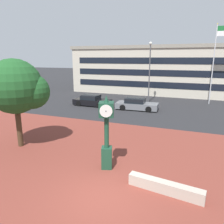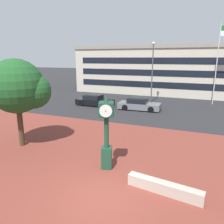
# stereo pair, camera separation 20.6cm
# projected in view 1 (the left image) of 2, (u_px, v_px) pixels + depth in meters

# --- Properties ---
(ground_plane) EXTENTS (200.00, 200.00, 0.00)m
(ground_plane) POSITION_uv_depth(u_px,v_px,m) (103.00, 196.00, 9.01)
(ground_plane) COLOR #262628
(plaza_brick_paving) EXTENTS (44.00, 13.90, 0.01)m
(plaza_brick_paving) POSITION_uv_depth(u_px,v_px,m) (125.00, 164.00, 11.68)
(plaza_brick_paving) COLOR brown
(plaza_brick_paving) RESTS_ON ground
(planter_wall) EXTENTS (3.22, 0.85, 0.50)m
(planter_wall) POSITION_uv_depth(u_px,v_px,m) (165.00, 187.00, 9.18)
(planter_wall) COLOR #ADA393
(planter_wall) RESTS_ON ground
(street_clock) EXTENTS (0.90, 0.92, 3.82)m
(street_clock) POSITION_uv_depth(u_px,v_px,m) (107.00, 131.00, 10.83)
(street_clock) COLOR #19422D
(street_clock) RESTS_ON ground
(plaza_tree) EXTENTS (3.61, 3.36, 5.55)m
(plaza_tree) POSITION_uv_depth(u_px,v_px,m) (18.00, 88.00, 13.27)
(plaza_tree) COLOR #42301E
(plaza_tree) RESTS_ON ground
(car_street_near) EXTENTS (4.61, 2.04, 1.28)m
(car_street_near) POSITION_uv_depth(u_px,v_px,m) (137.00, 104.00, 23.89)
(car_street_near) COLOR slate
(car_street_near) RESTS_ON ground
(car_street_mid) EXTENTS (4.47, 2.10, 1.28)m
(car_street_mid) POSITION_uv_depth(u_px,v_px,m) (92.00, 101.00, 25.91)
(car_street_mid) COLOR black
(car_street_mid) RESTS_ON ground
(flagpole_primary) EXTENTS (1.79, 0.14, 9.40)m
(flagpole_primary) POSITION_uv_depth(u_px,v_px,m) (216.00, 57.00, 25.58)
(flagpole_primary) COLOR silver
(flagpole_primary) RESTS_ON ground
(civic_building) EXTENTS (27.31, 15.79, 7.38)m
(civic_building) POSITION_uv_depth(u_px,v_px,m) (161.00, 69.00, 38.38)
(civic_building) COLOR beige
(civic_building) RESTS_ON ground
(street_lamp_post) EXTENTS (0.36, 0.36, 7.46)m
(street_lamp_post) POSITION_uv_depth(u_px,v_px,m) (150.00, 67.00, 27.05)
(street_lamp_post) COLOR #4C4C51
(street_lamp_post) RESTS_ON ground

